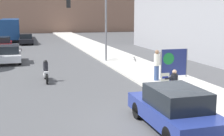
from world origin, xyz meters
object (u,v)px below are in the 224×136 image
object	(u,v)px
motorcycle_on_road	(46,72)
seated_protester	(175,81)
protest_banner	(174,62)
traffic_light_pole	(91,15)
city_bus_on_road	(11,28)
car_on_road_midblock	(3,43)
parked_car_curbside	(174,109)
jogger_on_sidewalk	(157,65)
car_on_road_distant	(26,39)
car_on_road_nearest	(9,54)

from	to	relation	value
motorcycle_on_road	seated_protester	bearing A→B (deg)	-41.81
protest_banner	traffic_light_pole	xyz separation A→B (m)	(-3.29, 7.97, 2.77)
traffic_light_pole	city_bus_on_road	size ratio (longest dim) A/B	0.45
car_on_road_midblock	protest_banner	bearing A→B (deg)	-60.61
car_on_road_midblock	motorcycle_on_road	size ratio (longest dim) A/B	2.21
parked_car_curbside	motorcycle_on_road	xyz separation A→B (m)	(-3.67, 9.09, -0.19)
jogger_on_sidewalk	car_on_road_midblock	distance (m)	21.68
jogger_on_sidewalk	car_on_road_distant	bearing A→B (deg)	-40.19
car_on_road_nearest	motorcycle_on_road	distance (m)	8.37
car_on_road_midblock	car_on_road_distant	size ratio (longest dim) A/B	1.02
seated_protester	motorcycle_on_road	size ratio (longest dim) A/B	0.56
protest_banner	car_on_road_nearest	xyz separation A→B (m)	(-9.83, 9.65, -0.34)
jogger_on_sidewalk	car_on_road_nearest	xyz separation A→B (m)	(-8.47, 10.16, -0.33)
seated_protester	jogger_on_sidewalk	distance (m)	3.06
jogger_on_sidewalk	traffic_light_pole	size ratio (longest dim) A/B	0.33
motorcycle_on_road	jogger_on_sidewalk	bearing A→B (deg)	-19.01
seated_protester	car_on_road_nearest	distance (m)	15.44
traffic_light_pole	seated_protester	bearing A→B (deg)	-82.47
traffic_light_pole	car_on_road_distant	size ratio (longest dim) A/B	1.19
protest_banner	motorcycle_on_road	size ratio (longest dim) A/B	0.84
seated_protester	car_on_road_midblock	world-z (taller)	car_on_road_midblock
protest_banner	parked_car_curbside	size ratio (longest dim) A/B	0.41
seated_protester	traffic_light_pole	bearing A→B (deg)	89.96
jogger_on_sidewalk	car_on_road_distant	world-z (taller)	jogger_on_sidewalk
jogger_on_sidewalk	car_on_road_nearest	world-z (taller)	jogger_on_sidewalk
parked_car_curbside	car_on_road_distant	distance (m)	32.99
jogger_on_sidewalk	traffic_light_pole	world-z (taller)	traffic_light_pole
seated_protester	city_bus_on_road	xyz separation A→B (m)	(-8.44, 36.25, 1.05)
parked_car_curbside	car_on_road_midblock	size ratio (longest dim) A/B	0.94
protest_banner	city_bus_on_road	world-z (taller)	city_bus_on_road
car_on_road_midblock	seated_protester	bearing A→B (deg)	-68.35
city_bus_on_road	motorcycle_on_road	size ratio (longest dim) A/B	5.77
seated_protester	car_on_road_midblock	distance (m)	24.28
protest_banner	city_bus_on_road	distance (m)	34.30
protest_banner	seated_protester	bearing A→B (deg)	-116.74
car_on_road_distant	parked_car_curbside	bearing A→B (deg)	-82.42
protest_banner	jogger_on_sidewalk	bearing A→B (deg)	-159.66
parked_car_curbside	motorcycle_on_road	world-z (taller)	parked_car_curbside
car_on_road_distant	motorcycle_on_road	world-z (taller)	car_on_road_distant
car_on_road_nearest	city_bus_on_road	bearing A→B (deg)	90.96
car_on_road_nearest	motorcycle_on_road	xyz separation A→B (m)	(2.32, -8.04, -0.17)
motorcycle_on_road	protest_banner	bearing A→B (deg)	-12.15
protest_banner	car_on_road_nearest	size ratio (longest dim) A/B	0.40
traffic_light_pole	car_on_road_nearest	size ratio (longest dim) A/B	1.23
car_on_road_midblock	motorcycle_on_road	bearing A→B (deg)	-79.54
traffic_light_pole	car_on_road_midblock	distance (m)	13.70
seated_protester	jogger_on_sidewalk	size ratio (longest dim) A/B	0.66
protest_banner	car_on_road_midblock	xyz separation A→B (m)	(-10.73, 19.05, -0.32)
traffic_light_pole	city_bus_on_road	bearing A→B (deg)	105.62
parked_car_curbside	car_on_road_midblock	distance (m)	27.41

